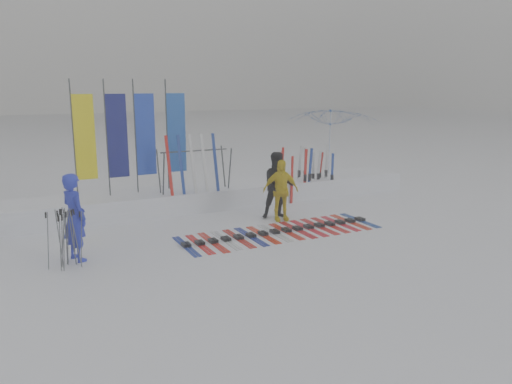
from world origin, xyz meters
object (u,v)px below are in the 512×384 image
person_yellow (281,190)px  tent_canopy (332,148)px  ski_row (281,231)px  ski_rack (195,164)px  person_blue (75,217)px  person_black (278,185)px

person_yellow → tent_canopy: size_ratio=0.51×
person_yellow → ski_row: (-0.58, -1.04, -0.80)m
tent_canopy → ski_row: size_ratio=0.64×
ski_rack → person_yellow: bearing=-49.6°
person_blue → person_black: person_blue is taller
ski_row → ski_rack: 3.53m
tent_canopy → person_black: bearing=-145.1°
person_blue → tent_canopy: tent_canopy is taller
person_black → ski_row: (-0.64, -1.29, -0.89)m
person_black → ski_rack: (-1.78, 1.77, 0.46)m
person_black → tent_canopy: (3.49, 2.44, 0.56)m
tent_canopy → person_blue: bearing=-158.5°
tent_canopy → ski_row: (-4.13, -3.73, -1.45)m
person_black → ski_row: bearing=-100.0°
person_blue → person_yellow: (5.41, 0.84, -0.09)m
person_black → tent_canopy: bearing=51.5°
person_yellow → ski_row: 1.43m
tent_canopy → ski_row: bearing=-138.0°
person_blue → tent_canopy: bearing=-89.7°
person_blue → ski_rack: person_blue is taller
person_blue → person_black: size_ratio=1.01×
person_blue → person_black: (5.47, 1.09, -0.01)m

